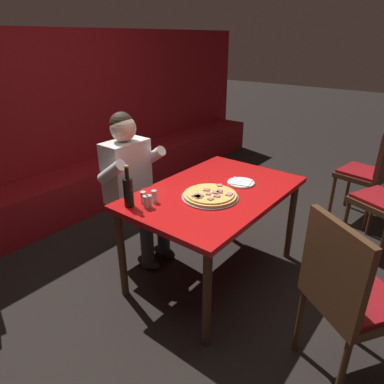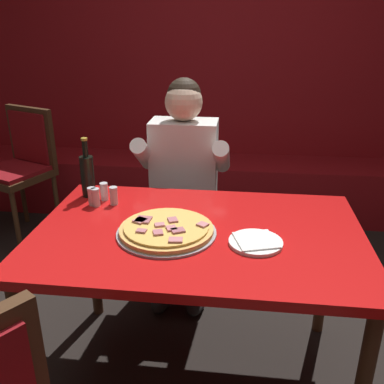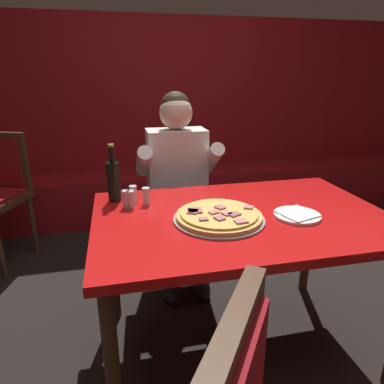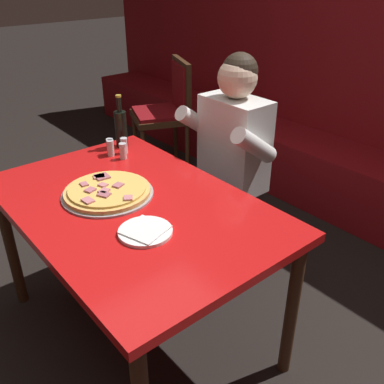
% 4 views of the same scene
% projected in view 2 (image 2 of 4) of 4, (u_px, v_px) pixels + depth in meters
% --- Properties ---
extents(ground_plane, '(24.00, 24.00, 0.00)m').
position_uv_depth(ground_plane, '(197.00, 372.00, 2.05)').
color(ground_plane, black).
extents(booth_wall_panel, '(6.80, 0.16, 1.90)m').
position_uv_depth(booth_wall_panel, '(225.00, 96.00, 3.69)').
color(booth_wall_panel, maroon).
rests_on(booth_wall_panel, ground_plane).
extents(booth_bench, '(6.46, 0.48, 0.46)m').
position_uv_depth(booth_bench, '(221.00, 187.00, 3.67)').
color(booth_bench, maroon).
rests_on(booth_bench, ground_plane).
extents(main_dining_table, '(1.35, 0.89, 0.76)m').
position_uv_depth(main_dining_table, '(198.00, 247.00, 1.79)').
color(main_dining_table, '#422816').
rests_on(main_dining_table, ground_plane).
extents(pizza, '(0.41, 0.41, 0.05)m').
position_uv_depth(pizza, '(166.00, 230.00, 1.72)').
color(pizza, '#9E9EA3').
rests_on(pizza, main_dining_table).
extents(plate_white_paper, '(0.21, 0.21, 0.02)m').
position_uv_depth(plate_white_paper, '(256.00, 242.00, 1.65)').
color(plate_white_paper, white).
rests_on(plate_white_paper, main_dining_table).
extents(beer_bottle, '(0.07, 0.07, 0.29)m').
position_uv_depth(beer_bottle, '(88.00, 175.00, 2.06)').
color(beer_bottle, black).
rests_on(beer_bottle, main_dining_table).
extents(shaker_parmesan, '(0.04, 0.04, 0.09)m').
position_uv_depth(shaker_parmesan, '(92.00, 197.00, 1.99)').
color(shaker_parmesan, silver).
rests_on(shaker_parmesan, main_dining_table).
extents(shaker_black_pepper, '(0.04, 0.04, 0.09)m').
position_uv_depth(shaker_black_pepper, '(104.00, 192.00, 2.04)').
color(shaker_black_pepper, silver).
rests_on(shaker_black_pepper, main_dining_table).
extents(shaker_red_pepper_flakes, '(0.04, 0.04, 0.09)m').
position_uv_depth(shaker_red_pepper_flakes, '(96.00, 198.00, 1.97)').
color(shaker_red_pepper_flakes, silver).
rests_on(shaker_red_pepper_flakes, main_dining_table).
extents(shaker_oregano, '(0.04, 0.04, 0.09)m').
position_uv_depth(shaker_oregano, '(114.00, 197.00, 1.99)').
color(shaker_oregano, silver).
rests_on(shaker_oregano, main_dining_table).
extents(diner_seated_blue_shirt, '(0.53, 0.53, 1.27)m').
position_uv_depth(diner_seated_blue_shirt, '(182.00, 182.00, 2.44)').
color(diner_seated_blue_shirt, black).
rests_on(diner_seated_blue_shirt, ground_plane).
extents(dining_chair_by_booth, '(0.58, 0.58, 0.97)m').
position_uv_depth(dining_chair_by_booth, '(21.00, 162.00, 3.17)').
color(dining_chair_by_booth, '#422816').
rests_on(dining_chair_by_booth, ground_plane).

